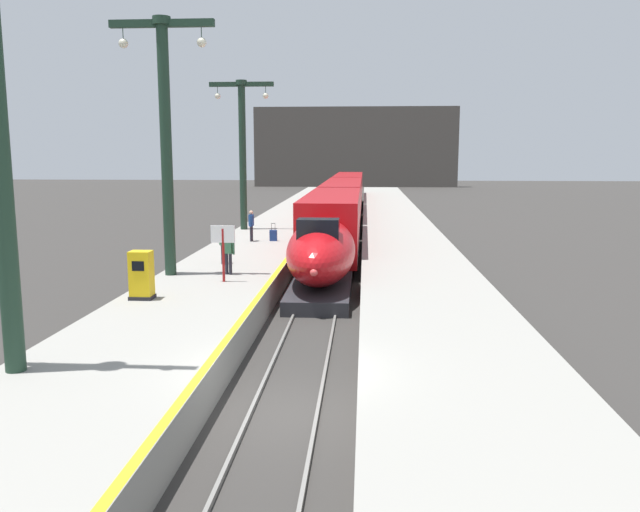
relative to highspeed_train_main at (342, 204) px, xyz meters
name	(u,v)px	position (x,y,z in m)	size (l,w,h in m)	color
ground_plane	(285,413)	(0.00, -36.58, -1.95)	(260.00, 260.00, 0.00)	#33302D
platform_left	(269,241)	(-4.05, -11.83, -1.42)	(4.80, 110.00, 1.05)	gray
platform_right	(402,243)	(4.05, -11.83, -1.42)	(4.80, 110.00, 1.05)	gray
platform_left_safety_stripe	(306,233)	(-1.77, -11.83, -0.90)	(0.20, 107.80, 0.01)	yellow
rail_main_left	(325,243)	(-0.75, -9.08, -1.89)	(0.08, 110.00, 0.12)	slate
rail_main_right	(349,244)	(0.75, -9.08, -1.89)	(0.08, 110.00, 0.12)	slate
highspeed_train_main	(342,204)	(0.00, 0.00, 0.00)	(2.92, 57.89, 3.60)	#B20F14
station_column_mid	(165,124)	(-5.90, -25.65, 4.96)	(4.00, 0.68, 9.82)	#1E3828
station_column_far	(242,141)	(-5.90, -10.00, 4.65)	(4.00, 0.68, 9.23)	#1E3828
passenger_near_edge	(251,223)	(-4.43, -15.63, 0.09)	(0.24, 0.57, 1.69)	#23232D
passenger_mid_platform	(228,250)	(-3.61, -25.46, 0.09)	(0.55, 0.33, 1.69)	#23232D
passenger_far_waiting	(223,241)	(-4.38, -22.96, 0.09)	(0.24, 0.57, 1.69)	#23232D
rolling_suitcase	(273,235)	(-3.25, -15.41, -0.59)	(0.40, 0.22, 0.98)	navy
ticket_machine_yellow	(141,277)	(-5.55, -29.96, -0.16)	(0.76, 0.62, 1.60)	yellow
departure_info_board	(223,242)	(-3.49, -26.92, 0.61)	(0.90, 0.10, 2.12)	maroon
terminus_back_wall	(355,147)	(0.00, 65.42, 5.05)	(36.00, 2.00, 14.00)	#4C4742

